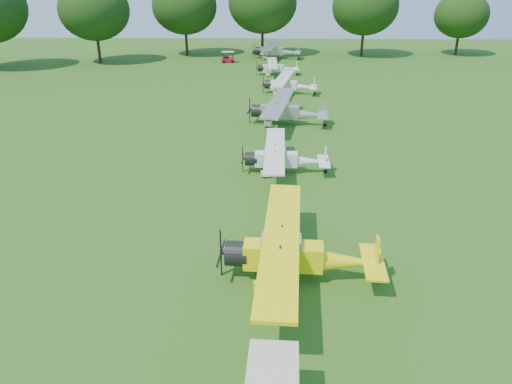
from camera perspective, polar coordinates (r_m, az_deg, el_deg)
ground at (r=31.60m, az=2.65°, el=0.03°), size 160.00×160.00×0.00m
tree_belt at (r=29.75m, az=10.06°, el=14.37°), size 137.36×130.27×14.52m
aircraft_2 at (r=22.34m, az=4.56°, el=-6.89°), size 7.38×11.74×2.31m
aircraft_3 at (r=34.33m, az=3.08°, el=4.00°), size 6.06×9.63×1.90m
aircraft_4 at (r=45.70m, az=3.42°, el=9.34°), size 7.36×11.66×2.29m
aircraft_5 at (r=57.96m, az=3.67°, el=12.24°), size 6.31×9.98×1.96m
aircraft_6 at (r=69.15m, az=2.32°, el=14.08°), size 5.78×9.19×1.82m
aircraft_7 at (r=82.79m, az=2.23°, el=15.93°), size 7.70×12.22×2.40m
golf_cart at (r=79.43m, az=-3.28°, el=14.95°), size 2.07×1.44×1.64m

